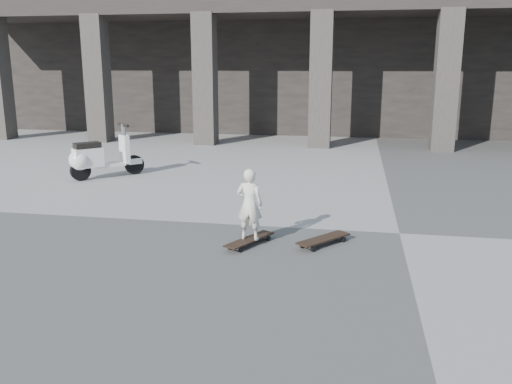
% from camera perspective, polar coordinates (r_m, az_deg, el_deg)
% --- Properties ---
extents(ground, '(90.00, 90.00, 0.00)m').
position_cam_1_polar(ground, '(8.44, 14.87, -4.23)').
color(ground, '#474745').
rests_on(ground, ground).
extents(colonnade, '(28.00, 8.82, 6.00)m').
position_cam_1_polar(colonnade, '(21.82, 12.69, 14.46)').
color(colonnade, black).
rests_on(colonnade, ground).
extents(longboard, '(0.60, 0.91, 0.09)m').
position_cam_1_polar(longboard, '(7.63, -0.68, -5.08)').
color(longboard, black).
rests_on(longboard, ground).
extents(skateboard_spare, '(0.74, 0.84, 0.11)m').
position_cam_1_polar(skateboard_spare, '(7.68, 7.11, -4.99)').
color(skateboard_spare, black).
rests_on(skateboard_spare, ground).
extents(child, '(0.38, 0.27, 1.00)m').
position_cam_1_polar(child, '(7.48, -0.69, -1.29)').
color(child, beige).
rests_on(child, longboard).
extents(scooter, '(1.29, 1.32, 1.18)m').
position_cam_1_polar(scooter, '(12.44, -16.63, 3.45)').
color(scooter, black).
rests_on(scooter, ground).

